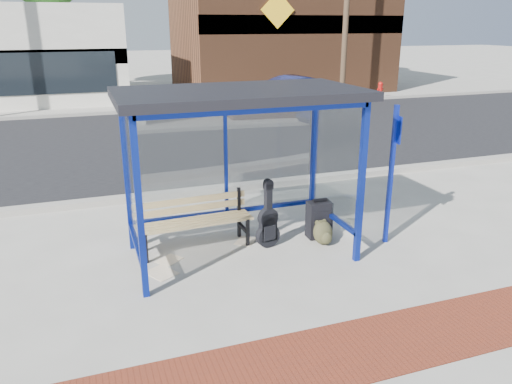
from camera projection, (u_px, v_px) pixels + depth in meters
name	position (u px, v px, depth m)	size (l,w,h in m)	color
ground	(241.00, 254.00, 7.41)	(120.00, 120.00, 0.00)	#B2ADA0
brick_paver_strip	(319.00, 358.00, 5.09)	(60.00, 1.00, 0.01)	maroon
curb_near	(197.00, 191.00, 9.98)	(60.00, 0.25, 0.12)	gray
street_asphalt	(158.00, 141.00, 14.56)	(60.00, 10.00, 0.00)	black
curb_far	(137.00, 111.00, 19.09)	(60.00, 0.25, 0.12)	gray
far_sidewalk	(131.00, 105.00, 20.81)	(60.00, 4.00, 0.01)	#B2ADA0
bus_shelter	(238.00, 114.00, 6.81)	(3.30, 1.80, 2.42)	navy
storefront_brown	(279.00, 24.00, 25.43)	(10.00, 7.08, 6.40)	#59331E
utility_pole_east	(347.00, 2.00, 20.90)	(1.60, 0.24, 8.00)	#4C3826
bench	(194.00, 219.00, 7.49)	(1.76, 0.51, 0.82)	black
guitar_bag	(268.00, 224.00, 7.53)	(0.39, 0.17, 1.02)	black
suitcase	(319.00, 220.00, 7.89)	(0.38, 0.26, 0.65)	black
backpack	(323.00, 233.00, 7.68)	(0.34, 0.31, 0.38)	#32311C
sign_post	(392.00, 168.00, 7.44)	(0.12, 0.26, 2.14)	#0D1E95
newspaper_a	(169.00, 260.00, 7.21)	(0.34, 0.27, 0.01)	white
newspaper_b	(161.00, 273.00, 6.84)	(0.41, 0.32, 0.01)	white
newspaper_c	(246.00, 241.00, 7.83)	(0.35, 0.28, 0.01)	white
parked_car	(303.00, 91.00, 20.22)	(1.33, 3.83, 1.26)	#191E48
fire_hydrant	(380.00, 89.00, 22.78)	(0.33, 0.22, 0.73)	#B0100C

